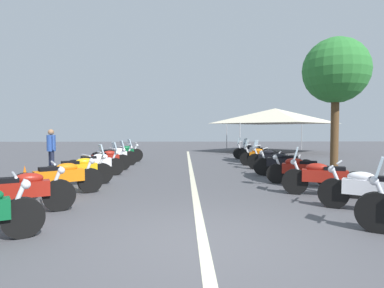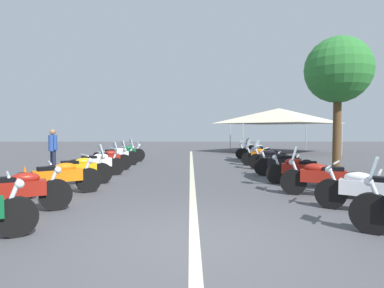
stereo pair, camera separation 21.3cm
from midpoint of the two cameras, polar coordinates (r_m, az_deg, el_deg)
The scene contains 21 objects.
ground_plane at distance 4.85m, azimuth 1.76°, elevation -17.23°, with size 80.00×80.00×0.00m, color #4C4C51.
lane_centre_stripe at distance 11.22m, azimuth 0.55°, elevation -5.85°, with size 26.08×0.16×0.01m, color beige.
motorcycle_left_row_1 at distance 7.04m, azimuth -28.14°, elevation -7.44°, with size 1.12×1.90×1.00m.
motorcycle_left_row_2 at distance 8.59m, azimuth -22.07°, elevation -5.54°, with size 1.36×1.85×1.00m.
motorcycle_left_row_3 at distance 9.98m, azimuth -18.98°, elevation -4.35°, with size 1.07×1.86×1.21m.
motorcycle_left_row_4 at distance 11.69m, azimuth -16.19°, elevation -3.33°, with size 1.14×1.85×1.20m.
motorcycle_left_row_5 at distance 13.15m, azimuth -14.47°, elevation -2.65°, with size 1.04×1.90×1.21m.
motorcycle_left_row_6 at distance 14.89m, azimuth -12.96°, elevation -2.01°, with size 1.05×2.01×1.22m.
motorcycle_left_row_7 at distance 16.45m, azimuth -11.43°, elevation -1.59°, with size 1.08×1.89×1.02m.
motorcycle_right_row_1 at distance 7.25m, azimuth 29.58°, elevation -7.22°, with size 1.20×1.75×0.99m.
motorcycle_right_row_2 at distance 8.51m, azimuth 22.84°, elevation -5.56°, with size 0.98×1.94×1.21m.
motorcycle_right_row_3 at distance 10.05m, azimuth 19.20°, elevation -4.43°, with size 0.96×1.91×0.98m.
motorcycle_right_row_4 at distance 11.56m, azimuth 16.53°, elevation -3.43°, with size 1.17×1.93×1.00m.
motorcycle_right_row_5 at distance 13.23m, azimuth 14.78°, elevation -2.60°, with size 1.29×1.87×1.22m.
motorcycle_right_row_6 at distance 14.69m, azimuth 12.91°, elevation -2.14°, with size 1.04×1.86×1.19m.
motorcycle_right_row_7 at distance 16.50m, azimuth 12.29°, elevation -1.60°, with size 1.16×1.81×1.21m.
motorcycle_right_row_8 at distance 17.99m, azimuth 11.24°, elevation -1.27°, with size 0.99×1.96×1.20m.
traffic_cone_0 at distance 10.47m, azimuth -27.14°, elevation -5.14°, with size 0.36×0.36×0.61m.
bystander_0 at distance 13.36m, azimuth -23.19°, elevation -0.52°, with size 0.41×0.39×1.67m.
roadside_tree_0 at distance 14.69m, azimuth 25.03°, elevation 11.77°, with size 2.69×2.69×5.44m.
event_tent at distance 23.94m, azimuth 15.50°, elevation 4.86°, with size 6.92×6.92×3.20m.
Camera 2 is at (-4.56, 0.06, 1.64)m, focal length 29.84 mm.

